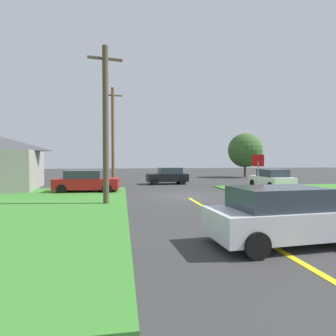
{
  "coord_description": "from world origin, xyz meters",
  "views": [
    {
      "loc": [
        -4.08,
        -17.69,
        2.39
      ],
      "look_at": [
        -0.42,
        4.59,
        1.72
      ],
      "focal_mm": 29.69,
      "sensor_mm": 36.0,
      "label": 1
    }
  ],
  "objects": [
    {
      "name": "utility_pole_mid",
      "position": [
        -4.99,
        10.1,
        4.84
      ],
      "size": [
        1.8,
        0.3,
        9.44
      ],
      "color": "brown",
      "rests_on": "ground"
    },
    {
      "name": "oak_tree_left",
      "position": [
        12.39,
        17.86,
        3.68
      ],
      "size": [
        4.62,
        4.62,
        6.0
      ],
      "color": "brown",
      "rests_on": "ground"
    },
    {
      "name": "utility_pole_near",
      "position": [
        -4.95,
        -2.63,
        4.29
      ],
      "size": [
        1.8,
        0.37,
        8.37
      ],
      "color": "#4E3F30",
      "rests_on": "ground"
    },
    {
      "name": "stop_sign",
      "position": [
        4.72,
        -0.68,
        1.93
      ],
      "size": [
        0.76,
        0.19,
        2.73
      ],
      "rotation": [
        0.0,
        0.0,
        2.94
      ],
      "color": "#9EA0A8",
      "rests_on": "ground"
    },
    {
      "name": "parked_car_near_building",
      "position": [
        -6.7,
        3.28,
        0.81
      ],
      "size": [
        4.7,
        2.35,
        1.62
      ],
      "rotation": [
        0.0,
        0.0,
        -0.07
      ],
      "color": "red",
      "rests_on": "ground"
    },
    {
      "name": "ground_plane",
      "position": [
        0.0,
        0.0,
        0.0
      ],
      "size": [
        120.0,
        120.0,
        0.0
      ],
      "primitive_type": "plane",
      "color": "#353535"
    },
    {
      "name": "lane_stripe_center",
      "position": [
        0.0,
        -8.0,
        0.01
      ],
      "size": [
        0.2,
        14.0,
        0.01
      ],
      "primitive_type": "cube",
      "color": "yellow",
      "rests_on": "ground"
    },
    {
      "name": "car_approaching_junction",
      "position": [
        0.33,
        9.27,
        0.8
      ],
      "size": [
        4.04,
        2.23,
        1.62
      ],
      "rotation": [
        0.0,
        0.0,
        3.18
      ],
      "color": "black",
      "rests_on": "ground"
    },
    {
      "name": "car_on_crossroad",
      "position": [
        8.02,
        3.4,
        0.81
      ],
      "size": [
        2.04,
        4.38,
        1.62
      ],
      "rotation": [
        0.0,
        0.0,
        1.57
      ],
      "color": "white",
      "rests_on": "ground"
    },
    {
      "name": "car_behind_on_main_road",
      "position": [
        0.44,
        -10.51,
        0.81
      ],
      "size": [
        4.56,
        2.34,
        1.62
      ],
      "rotation": [
        0.0,
        0.0,
        0.07
      ],
      "color": "silver",
      "rests_on": "ground"
    }
  ]
}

